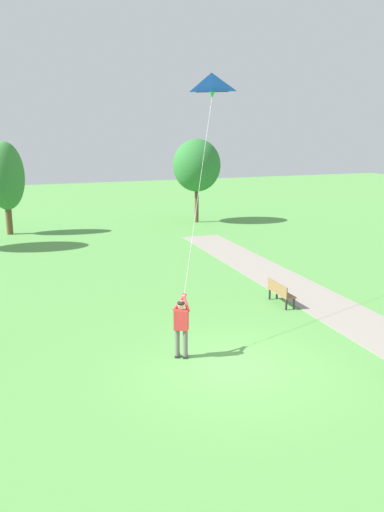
# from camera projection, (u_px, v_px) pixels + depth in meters

# --- Properties ---
(ground_plane) EXTENTS (120.00, 120.00, 0.00)m
(ground_plane) POSITION_uv_depth(u_px,v_px,m) (232.00, 368.00, 14.18)
(ground_plane) COLOR #569947
(walkway_path) EXTENTS (5.30, 32.09, 0.02)m
(walkway_path) POSITION_uv_depth(u_px,v_px,m) (348.00, 316.00, 18.21)
(walkway_path) COLOR gray
(walkway_path) RESTS_ON ground
(person_kite_flyer) EXTENTS (0.55, 0.62, 1.83)m
(person_kite_flyer) POSITION_uv_depth(u_px,v_px,m) (181.00, 323.00, 14.62)
(person_kite_flyer) COLOR #232328
(person_kite_flyer) RESTS_ON ground
(flying_kite) EXTENTS (3.31, 4.39, 6.68)m
(flying_kite) POSITION_uv_depth(u_px,v_px,m) (211.00, 87.00, 17.89)
(flying_kite) COLOR blue
(park_bench_far_walkway) EXTENTS (0.57, 1.53, 0.88)m
(park_bench_far_walkway) POSITION_uv_depth(u_px,v_px,m) (280.00, 291.00, 19.43)
(park_bench_far_walkway) COLOR olive
(park_bench_far_walkway) RESTS_ON ground
(tree_lakeside_far) EXTENTS (3.50, 3.50, 6.13)m
(tree_lakeside_far) POSITION_uv_depth(u_px,v_px,m) (197.00, 166.00, 37.47)
(tree_lakeside_far) COLOR brown
(tree_lakeside_far) RESTS_ON ground
(tree_treeline_right) EXTENTS (2.38, 2.09, 5.99)m
(tree_treeline_right) POSITION_uv_depth(u_px,v_px,m) (6.00, 177.00, 32.79)
(tree_treeline_right) COLOR brown
(tree_treeline_right) RESTS_ON ground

